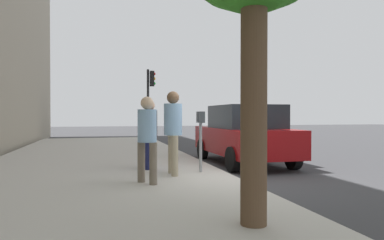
# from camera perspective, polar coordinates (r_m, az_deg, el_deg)

# --- Properties ---
(ground_plane) EXTENTS (80.00, 80.00, 0.00)m
(ground_plane) POSITION_cam_1_polar(r_m,az_deg,el_deg) (8.00, 6.52, -9.84)
(ground_plane) COLOR #38383A
(ground_plane) RESTS_ON ground
(sidewalk_slab) EXTENTS (28.00, 6.00, 0.15)m
(sidewalk_slab) POSITION_cam_1_polar(r_m,az_deg,el_deg) (7.49, -15.83, -10.02)
(sidewalk_slab) COLOR #B7B2A8
(sidewalk_slab) RESTS_ON ground_plane
(parking_meter) EXTENTS (0.36, 0.12, 1.41)m
(parking_meter) POSITION_cam_1_polar(r_m,az_deg,el_deg) (8.20, 1.40, -1.38)
(parking_meter) COLOR gray
(parking_meter) RESTS_ON sidewalk_slab
(pedestrian_at_meter) EXTENTS (0.55, 0.40, 1.86)m
(pedestrian_at_meter) POSITION_cam_1_polar(r_m,az_deg,el_deg) (7.85, -3.09, -0.78)
(pedestrian_at_meter) COLOR tan
(pedestrian_at_meter) RESTS_ON sidewalk_slab
(pedestrian_bystander) EXTENTS (0.46, 0.37, 1.69)m
(pedestrian_bystander) POSITION_cam_1_polar(r_m,az_deg,el_deg) (6.89, -7.28, -2.09)
(pedestrian_bystander) COLOR #726656
(pedestrian_bystander) RESTS_ON sidewalk_slab
(parking_officer) EXTENTS (0.49, 0.37, 1.69)m
(parking_officer) POSITION_cam_1_polar(r_m,az_deg,el_deg) (8.79, -6.85, -1.43)
(parking_officer) COLOR #191E4C
(parking_officer) RESTS_ON sidewalk_slab
(parked_sedan_near) EXTENTS (4.40, 1.97, 1.77)m
(parked_sedan_near) POSITION_cam_1_polar(r_m,az_deg,el_deg) (10.77, 8.38, -2.31)
(parked_sedan_near) COLOR maroon
(parked_sedan_near) RESTS_ON ground_plane
(traffic_signal) EXTENTS (0.24, 0.44, 3.60)m
(traffic_signal) POSITION_cam_1_polar(r_m,az_deg,el_deg) (17.71, -6.80, 4.34)
(traffic_signal) COLOR black
(traffic_signal) RESTS_ON sidewalk_slab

